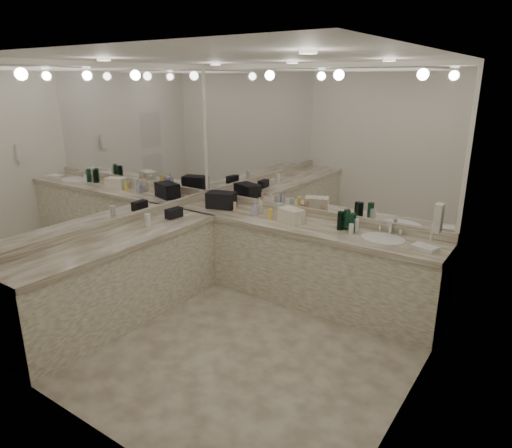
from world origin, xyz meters
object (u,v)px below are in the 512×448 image
Objects in this scene: cream_cosmetic_case at (291,215)px; hand_towel at (425,248)px; wall_phone at (438,218)px; soap_bottle_a at (260,205)px; soap_bottle_c at (299,216)px; sink at (383,240)px; soap_bottle_b at (255,208)px; black_toiletry_bag at (221,200)px.

cream_cosmetic_case reaches higher than hand_towel.
soap_bottle_a is at bearing 164.59° from wall_phone.
soap_bottle_a is 1.19× the size of soap_bottle_c.
soap_bottle_b is (-1.55, -0.01, 0.09)m from sink.
hand_towel is (1.48, -0.05, -0.06)m from cream_cosmetic_case.
wall_phone reaches higher than cream_cosmetic_case.
hand_towel is 1.41× the size of soap_bottle_c.
soap_bottle_a reaches higher than soap_bottle_c.
black_toiletry_bag is at bearing 179.85° from sink.
sink is 2.31× the size of soap_bottle_a.
soap_bottle_a is at bearing 170.13° from soap_bottle_c.
sink is at bearing -3.50° from soap_bottle_a.
wall_phone reaches higher than soap_bottle_c.
soap_bottle_a is 1.11× the size of soap_bottle_b.
wall_phone is (0.61, -0.50, 0.46)m from sink.
soap_bottle_c is at bearing -0.68° from black_toiletry_bag.
soap_bottle_b is at bearing -162.73° from cream_cosmetic_case.
black_toiletry_bag is at bearing 179.32° from soap_bottle_c.
sink is at bearing 0.41° from soap_bottle_b.
cream_cosmetic_case is at bearing -1.23° from soap_bottle_b.
hand_towel is at bearing -4.69° from soap_bottle_a.
sink is at bearing 171.02° from hand_towel.
soap_bottle_b is at bearing -179.59° from sink.
hand_towel is at bearing 112.37° from wall_phone.
sink is 1.95× the size of hand_towel.
black_toiletry_bag is 1.11m from soap_bottle_c.
soap_bottle_a reaches higher than soap_bottle_b.
cream_cosmetic_case is at bearing 163.89° from wall_phone.
cream_cosmetic_case is (-1.66, 0.48, -0.37)m from wall_phone.
soap_bottle_a is at bearing 9.79° from black_toiletry_bag.
soap_bottle_b reaches higher than cream_cosmetic_case.
soap_bottle_c is (1.11, -0.01, -0.02)m from black_toiletry_bag.
hand_towel is at bearing -1.63° from soap_bottle_b.
black_toiletry_bag reaches higher than cream_cosmetic_case.
soap_bottle_a is (-0.50, 0.12, 0.01)m from cream_cosmetic_case.
soap_bottle_a reaches higher than sink.
wall_phone is 2.27m from soap_bottle_a.
soap_bottle_b is (-0.50, 0.01, 0.00)m from cream_cosmetic_case.
cream_cosmetic_case is 1.24× the size of hand_towel.
black_toiletry_bag is 2.15× the size of soap_bottle_c.
soap_bottle_c is at bearing -179.55° from sink.
soap_bottle_c is (0.58, 0.00, -0.01)m from soap_bottle_b.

